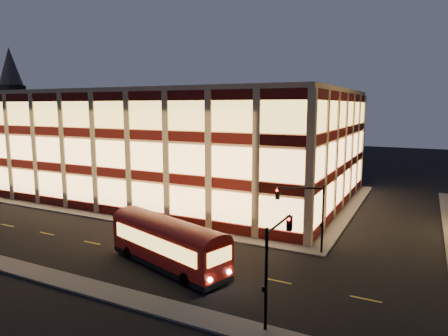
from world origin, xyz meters
The scene contains 9 objects.
ground centered at (0.00, 0.00, 0.00)m, with size 200.00×200.00×0.00m, color black.
sidewalk_office_south centered at (-3.00, 1.00, 0.07)m, with size 54.00×2.00×0.15m, color #514F4C.
sidewalk_office_east centered at (23.00, 17.00, 0.07)m, with size 2.00×30.00×0.15m, color #514F4C.
office_building centered at (-2.91, 16.91, 7.25)m, with size 50.45×30.45×14.50m.
church_tower centered at (-70.00, 40.00, 9.00)m, with size 5.00×5.00×18.00m, color #2D2621.
church_spire centered at (-70.00, 40.00, 23.00)m, with size 6.00×6.00×10.00m, color #4C473F.
traffic_signal_far centered at (22.21, 0.24, 4.11)m, with size 3.79×1.87×6.00m.
traffic_signal_near centered at (23.50, -11.03, 4.13)m, with size 0.32×4.45×6.00m.
trolley_bus centered at (13.42, -7.36, 2.14)m, with size 11.75×6.23×3.87m.
Camera 1 is at (30.75, -31.93, 12.46)m, focal length 32.00 mm.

